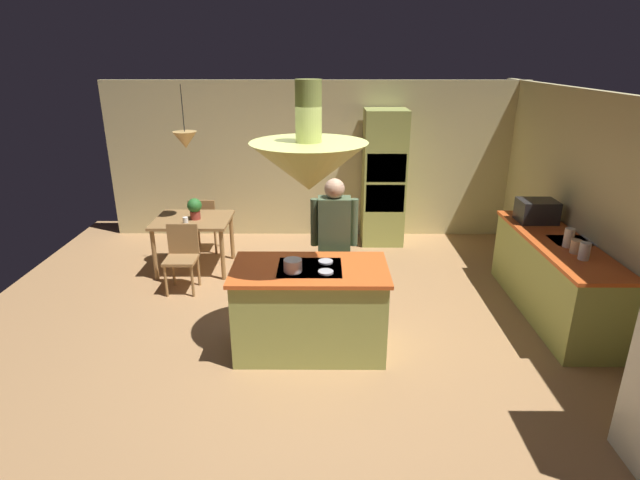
# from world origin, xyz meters

# --- Properties ---
(ground) EXTENTS (8.16, 8.16, 0.00)m
(ground) POSITION_xyz_m (0.00, 0.00, 0.00)
(ground) COLOR #AD7F51
(wall_back) EXTENTS (6.80, 0.10, 2.55)m
(wall_back) POSITION_xyz_m (0.00, 3.45, 1.27)
(wall_back) COLOR beige
(wall_back) RESTS_ON ground
(wall_right) EXTENTS (0.10, 7.20, 2.55)m
(wall_right) POSITION_xyz_m (3.25, 0.40, 1.27)
(wall_right) COLOR beige
(wall_right) RESTS_ON ground
(kitchen_island) EXTENTS (1.58, 0.87, 0.95)m
(kitchen_island) POSITION_xyz_m (0.00, -0.20, 0.47)
(kitchen_island) COLOR #A8B259
(kitchen_island) RESTS_ON ground
(counter_run_right) EXTENTS (0.73, 2.32, 0.93)m
(counter_run_right) POSITION_xyz_m (2.84, 0.60, 0.47)
(counter_run_right) COLOR #A8B259
(counter_run_right) RESTS_ON ground
(oven_tower) EXTENTS (0.66, 0.62, 2.14)m
(oven_tower) POSITION_xyz_m (1.10, 3.04, 1.07)
(oven_tower) COLOR #A8B259
(oven_tower) RESTS_ON ground
(dining_table) EXTENTS (1.05, 0.87, 0.76)m
(dining_table) POSITION_xyz_m (-1.70, 1.90, 0.66)
(dining_table) COLOR #9A7041
(dining_table) RESTS_ON ground
(person_at_island) EXTENTS (0.53, 0.22, 1.67)m
(person_at_island) POSITION_xyz_m (0.26, 0.50, 0.96)
(person_at_island) COLOR tan
(person_at_island) RESTS_ON ground
(range_hood) EXTENTS (1.10, 1.10, 1.00)m
(range_hood) POSITION_xyz_m (0.00, -0.20, 1.98)
(range_hood) COLOR #A8B259
(pendant_light_over_table) EXTENTS (0.32, 0.32, 0.82)m
(pendant_light_over_table) POSITION_xyz_m (-1.70, 1.90, 1.86)
(pendant_light_over_table) COLOR #E0B266
(chair_facing_island) EXTENTS (0.40, 0.40, 0.87)m
(chair_facing_island) POSITION_xyz_m (-1.70, 1.24, 0.50)
(chair_facing_island) COLOR #9A7041
(chair_facing_island) RESTS_ON ground
(chair_by_back_wall) EXTENTS (0.40, 0.40, 0.87)m
(chair_by_back_wall) POSITION_xyz_m (-1.70, 2.56, 0.50)
(chair_by_back_wall) COLOR #9A7041
(chair_by_back_wall) RESTS_ON ground
(potted_plant_on_table) EXTENTS (0.20, 0.20, 0.30)m
(potted_plant_on_table) POSITION_xyz_m (-1.65, 1.88, 0.93)
(potted_plant_on_table) COLOR #99382D
(potted_plant_on_table) RESTS_ON dining_table
(cup_on_table) EXTENTS (0.07, 0.07, 0.09)m
(cup_on_table) POSITION_xyz_m (-1.74, 1.68, 0.81)
(cup_on_table) COLOR white
(cup_on_table) RESTS_ON dining_table
(canister_flour) EXTENTS (0.11, 0.11, 0.18)m
(canister_flour) POSITION_xyz_m (2.84, 0.03, 1.02)
(canister_flour) COLOR silver
(canister_flour) RESTS_ON counter_run_right
(canister_sugar) EXTENTS (0.12, 0.12, 0.15)m
(canister_sugar) POSITION_xyz_m (2.84, 0.21, 1.00)
(canister_sugar) COLOR #E0B78C
(canister_sugar) RESTS_ON counter_run_right
(canister_tea) EXTENTS (0.11, 0.11, 0.21)m
(canister_tea) POSITION_xyz_m (2.84, 0.39, 1.04)
(canister_tea) COLOR silver
(canister_tea) RESTS_ON counter_run_right
(microwave_on_counter) EXTENTS (0.46, 0.36, 0.28)m
(microwave_on_counter) POSITION_xyz_m (2.84, 1.28, 1.07)
(microwave_on_counter) COLOR #232326
(microwave_on_counter) RESTS_ON counter_run_right
(cooking_pot_on_cooktop) EXTENTS (0.18, 0.18, 0.12)m
(cooking_pot_on_cooktop) POSITION_xyz_m (-0.16, -0.33, 1.01)
(cooking_pot_on_cooktop) COLOR #B2B2B7
(cooking_pot_on_cooktop) RESTS_ON kitchen_island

